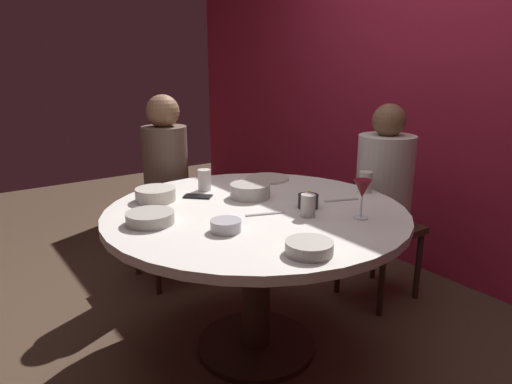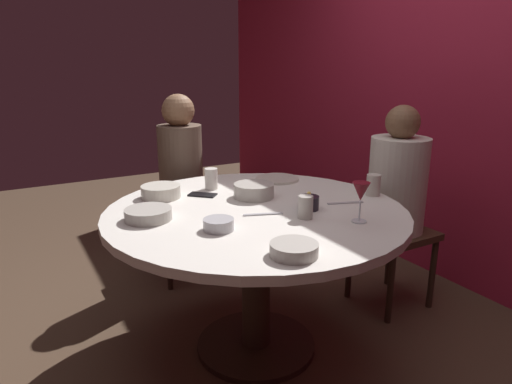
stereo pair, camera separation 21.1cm
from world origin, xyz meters
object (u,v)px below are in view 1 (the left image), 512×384
cup_by_left_diner (204,180)px  cup_by_right_diner (308,205)px  bowl_serving_large (226,226)px  candle_holder (308,201)px  bowl_salad_center (309,248)px  seated_diner_back (384,183)px  cell_phone (198,196)px  wine_glass (362,190)px  dining_table (256,237)px  bowl_sauce_side (156,194)px  bowl_small_white (150,218)px  cup_near_candle (365,182)px  seated_diner_left (166,170)px  dinner_plate (267,178)px  bowl_rice_portion (250,191)px

cup_by_left_diner → cup_by_right_diner: cup_by_left_diner is taller
bowl_serving_large → cup_by_right_diner: 0.40m
candle_holder → bowl_salad_center: 0.54m
seated_diner_back → cell_phone: bearing=-17.0°
wine_glass → cup_by_left_diner: (-0.80, -0.33, -0.07)m
bowl_salad_center → cup_by_left_diner: size_ratio=1.55×
dining_table → bowl_sauce_side: size_ratio=7.17×
wine_glass → cell_phone: wine_glass is taller
cell_phone → dining_table: bearing=67.3°
bowl_small_white → cup_near_candle: (0.21, 1.12, 0.03)m
cell_phone → bowl_salad_center: size_ratio=0.80×
bowl_serving_large → cup_by_left_diner: 0.64m
seated_diner_left → cup_by_right_diner: seated_diner_left is taller
cell_phone → bowl_salad_center: bowl_salad_center is taller
dinner_plate → bowl_rice_portion: size_ratio=1.23×
bowl_serving_large → cup_near_candle: cup_near_candle is taller
seated_diner_left → cup_by_left_diner: seated_diner_left is taller
dining_table → cell_phone: bearing=-157.7°
seated_diner_left → cup_by_right_diner: (1.21, 0.12, 0.05)m
bowl_sauce_side → cell_phone: bearing=70.6°
seated_diner_back → bowl_sauce_side: size_ratio=6.04×
cell_phone → cup_by_left_diner: (-0.10, 0.09, 0.05)m
cell_phone → bowl_sauce_side: 0.21m
cup_by_right_diner → bowl_serving_large: bearing=-98.3°
bowl_sauce_side → cup_by_right_diner: (0.62, 0.45, 0.02)m
cell_phone → seated_diner_back: bearing=118.0°
cup_by_right_diner → bowl_small_white: bearing=-118.2°
candle_holder → wine_glass: 0.28m
cup_by_left_diner → cup_by_right_diner: (0.65, 0.16, -0.01)m
bowl_serving_large → bowl_salad_center: same height
bowl_sauce_side → seated_diner_back: bearing=72.6°
dining_table → seated_diner_back: bearing=90.0°
bowl_rice_portion → cup_by_left_diner: size_ratio=1.81×
wine_glass → bowl_salad_center: 0.48m
bowl_salad_center → cup_by_right_diner: size_ratio=1.71×
dining_table → cup_near_candle: cup_near_candle is taller
bowl_small_white → wine_glass: bearing=58.2°
dining_table → seated_diner_back: size_ratio=1.19×
dining_table → bowl_salad_center: bearing=-16.0°
bowl_sauce_side → wine_glass: bearing=38.5°
dining_table → dinner_plate: dinner_plate is taller
bowl_sauce_side → dinner_plate: bearing=90.9°
dinner_plate → bowl_small_white: size_ratio=1.23×
candle_holder → dinner_plate: 0.57m
wine_glass → cup_by_right_diner: (-0.16, -0.17, -0.08)m
cup_by_left_diner → wine_glass: bearing=22.2°
cup_by_left_diner → cup_near_candle: bearing=51.7°
dining_table → bowl_salad_center: size_ratio=8.09×
wine_glass → cell_phone: (-0.71, -0.42, -0.12)m
bowl_rice_portion → cup_by_left_diner: bearing=-154.7°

